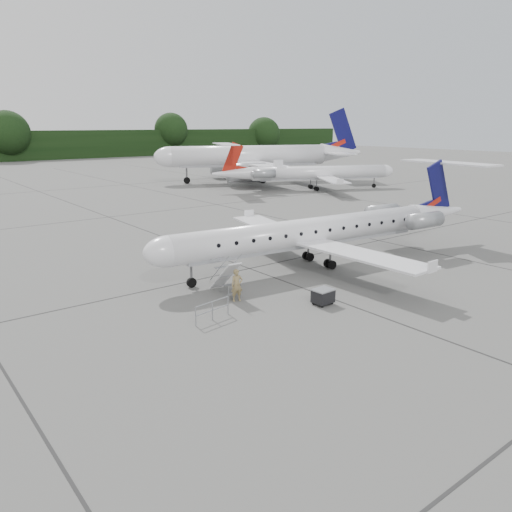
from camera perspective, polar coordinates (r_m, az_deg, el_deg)
ground at (r=32.48m, az=14.05°, el=-3.04°), size 320.00×320.00×0.00m
main_regional_jet at (r=34.69m, az=6.11°, el=4.29°), size 28.64×22.01×6.85m
airstair at (r=29.27m, az=-3.53°, el=-2.38°), size 1.11×2.51×2.15m
passenger at (r=28.17m, az=-2.20°, el=-3.36°), size 0.78×0.62×1.87m
safety_railing at (r=25.67m, az=-5.01°, el=-6.28°), size 2.19×0.42×1.00m
baggage_cart at (r=28.03m, az=7.66°, el=-4.58°), size 1.11×0.91×0.94m
bg_narrowbody at (r=87.41m, az=-0.82°, el=12.51°), size 41.18×35.89×12.34m
bg_regional_right at (r=77.44m, az=7.35°, el=10.17°), size 32.82×28.90×7.15m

